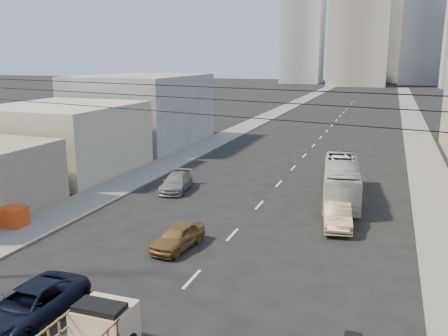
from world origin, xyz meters
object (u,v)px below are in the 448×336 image
Objects in this scene: sedan_grey at (176,182)px; navy_pickup at (30,305)px; sedan_tan at (337,215)px; crate_stack at (11,216)px; sedan_brown at (178,237)px; city_bus at (341,180)px.

navy_pickup is at bearing -91.63° from sedan_grey.
sedan_grey is (-2.54, 18.85, -0.05)m from navy_pickup.
sedan_tan reaches higher than navy_pickup.
sedan_tan is 13.21m from sedan_grey.
sedan_tan is 2.53× the size of crate_stack.
crate_stack is (-10.86, -0.36, 0.04)m from sedan_brown.
navy_pickup is 11.81m from crate_stack.
navy_pickup is 19.02m from sedan_grey.
crate_stack is (-18.16, -12.55, -0.71)m from city_bus.
crate_stack is at bearing -128.59° from sedan_grey.
city_bus is 5.59× the size of crate_stack.
sedan_brown reaches higher than sedan_grey.
city_bus reaches higher than crate_stack.
crate_stack is at bearing 138.10° from navy_pickup.
sedan_brown reaches higher than crate_stack.
city_bus is at bearing 66.58° from sedan_brown.
navy_pickup reaches higher than sedan_grey.
crate_stack is (-18.55, -6.59, -0.06)m from sedan_tan.
sedan_brown is 0.84× the size of sedan_tan.
navy_pickup is 1.32× the size of sedan_brown.
sedan_tan is at bearing 19.56° from crate_stack.
sedan_brown is 10.87m from crate_stack.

